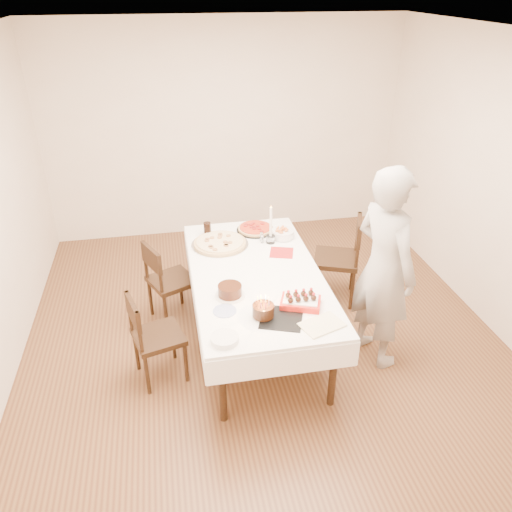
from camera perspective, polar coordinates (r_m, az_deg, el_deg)
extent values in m
plane|color=#4F2D1B|center=(4.89, 0.94, -9.48)|extent=(5.00, 5.00, 0.00)
cube|color=silver|center=(6.50, -3.57, 14.01)|extent=(4.50, 0.04, 2.70)
cube|color=silver|center=(2.25, 15.27, -21.68)|extent=(4.50, 0.04, 2.70)
cube|color=silver|center=(5.11, 26.80, 6.52)|extent=(0.04, 5.00, 2.70)
plane|color=white|center=(3.83, 1.29, 23.87)|extent=(5.00, 5.00, 0.00)
cube|color=white|center=(4.67, 0.00, -5.81)|extent=(1.46, 2.29, 0.75)
imported|color=#A49F9B|center=(4.34, 14.40, -1.41)|extent=(0.63, 0.77, 1.82)
cylinder|color=beige|center=(4.92, -4.15, 1.49)|extent=(0.59, 0.59, 0.04)
cylinder|color=red|center=(5.19, -0.06, 3.15)|extent=(0.51, 0.51, 0.04)
cube|color=#B21E1E|center=(4.78, 2.94, 0.37)|extent=(0.27, 0.27, 0.01)
cylinder|color=white|center=(5.05, 3.06, 2.58)|extent=(0.29, 0.29, 0.07)
cylinder|color=white|center=(4.87, 1.70, 3.64)|extent=(0.11, 0.11, 0.40)
cylinder|color=black|center=(5.10, -5.58, 3.09)|extent=(0.08, 0.08, 0.14)
cylinder|color=#34180D|center=(4.12, -3.01, -3.99)|extent=(0.27, 0.27, 0.10)
cube|color=black|center=(3.90, 2.92, -7.15)|extent=(0.41, 0.41, 0.01)
cylinder|color=#321B0D|center=(3.86, 0.84, -5.83)|extent=(0.22, 0.22, 0.16)
cube|color=beige|center=(3.85, 7.53, -7.88)|extent=(0.37, 0.31, 0.03)
cylinder|color=white|center=(3.67, -3.61, -9.43)|extent=(0.22, 0.22, 0.04)
cylinder|color=white|center=(3.97, -3.60, -6.28)|extent=(0.21, 0.21, 0.01)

